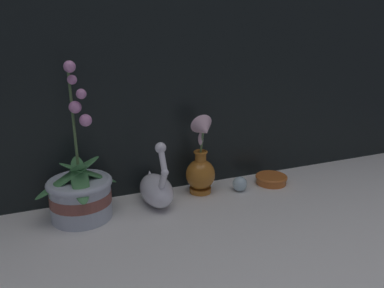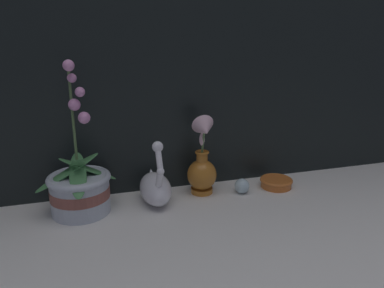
% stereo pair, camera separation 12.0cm
% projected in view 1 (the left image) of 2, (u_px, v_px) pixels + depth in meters
% --- Properties ---
extents(ground_plane, '(2.80, 2.80, 0.00)m').
position_uv_depth(ground_plane, '(193.00, 213.00, 1.15)').
color(ground_plane, silver).
extents(window_backdrop, '(2.80, 0.03, 1.20)m').
position_uv_depth(window_backdrop, '(166.00, 10.00, 1.17)').
color(window_backdrop, black).
rests_on(window_backdrop, ground_plane).
extents(orchid_potted_plant, '(0.25, 0.25, 0.46)m').
position_uv_depth(orchid_potted_plant, '(80.00, 192.00, 1.10)').
color(orchid_potted_plant, '#B2BCCC').
rests_on(orchid_potted_plant, ground_plane).
extents(swan_figurine, '(0.10, 0.20, 0.22)m').
position_uv_depth(swan_figurine, '(156.00, 188.00, 1.20)').
color(swan_figurine, white).
rests_on(swan_figurine, ground_plane).
extents(blue_vase, '(0.10, 0.11, 0.28)m').
position_uv_depth(blue_vase, '(201.00, 166.00, 1.27)').
color(blue_vase, '#B26B23').
rests_on(blue_vase, ground_plane).
extents(glass_sphere, '(0.05, 0.05, 0.05)m').
position_uv_depth(glass_sphere, '(240.00, 184.00, 1.30)').
color(glass_sphere, silver).
rests_on(glass_sphere, ground_plane).
extents(amber_dish, '(0.12, 0.12, 0.03)m').
position_uv_depth(amber_dish, '(271.00, 179.00, 1.37)').
color(amber_dish, '#C66628').
rests_on(amber_dish, ground_plane).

